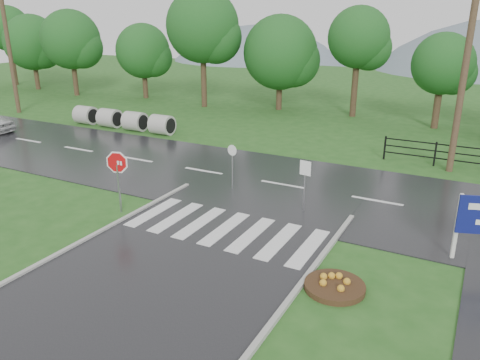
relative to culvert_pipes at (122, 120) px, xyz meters
The scene contains 12 objects.
ground 20.04m from the culvert_pipes, 48.49° to the right, with size 120.00×120.00×0.00m, color #24551C.
main_road 14.20m from the culvert_pipes, 20.64° to the right, with size 90.00×8.00×0.04m, color black.
crosswalk 16.63m from the culvert_pipes, 36.99° to the right, with size 6.50×2.80×0.02m.
hills 55.15m from the culvert_pipes, 71.46° to the left, with size 102.00×48.00×48.00m.
treeline 16.89m from the culvert_pipes, 32.23° to the left, with size 83.20×5.20×10.00m.
culvert_pipes is the anchor object (origin of this frame).
stop_sign 13.93m from the culvert_pipes, 48.93° to the right, with size 1.05×0.36×2.48m.
flower_bed 21.25m from the culvert_pipes, 33.74° to the right, with size 1.62×1.62×0.32m.
reg_sign_small 16.78m from the culvert_pipes, 25.82° to the right, with size 0.44×0.09×1.99m.
reg_sign_round 13.27m from the culvert_pipes, 28.96° to the right, with size 0.44×0.09×1.92m.
utility_pole_west 11.34m from the culvert_pipes, behind, with size 1.64×0.31×9.22m.
utility_pole_east 19.80m from the culvert_pipes, ahead, with size 1.59×0.30×8.92m.
Camera 1 is at (7.22, -7.49, 6.87)m, focal length 35.00 mm.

